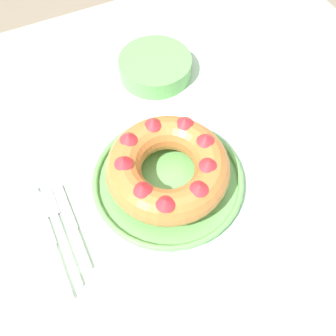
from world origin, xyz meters
The scene contains 9 objects.
ground_plane centered at (0.00, 0.00, 0.00)m, with size 8.00×8.00×0.00m, color gray.
dining_table centered at (0.00, 0.00, 0.68)m, with size 1.34×1.24×0.76m.
serving_dish centered at (0.01, 0.02, 0.77)m, with size 0.30×0.30×0.02m.
bundt_cake centered at (0.01, 0.02, 0.81)m, with size 0.24×0.24×0.08m.
fork centered at (-0.22, 0.01, 0.76)m, with size 0.02×0.21×0.01m.
serving_knife centered at (-0.24, -0.02, 0.76)m, with size 0.02×0.24×0.01m.
cake_knife centered at (-0.20, 0.00, 0.76)m, with size 0.02×0.19×0.01m.
side_bowl centered at (0.11, 0.31, 0.78)m, with size 0.17×0.17×0.05m, color #6BB760.
napkin centered at (0.29, 0.04, 0.76)m, with size 0.14×0.10×0.00m, color #B2D1B7.
Camera 1 is at (-0.16, -0.34, 1.44)m, focal length 42.00 mm.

